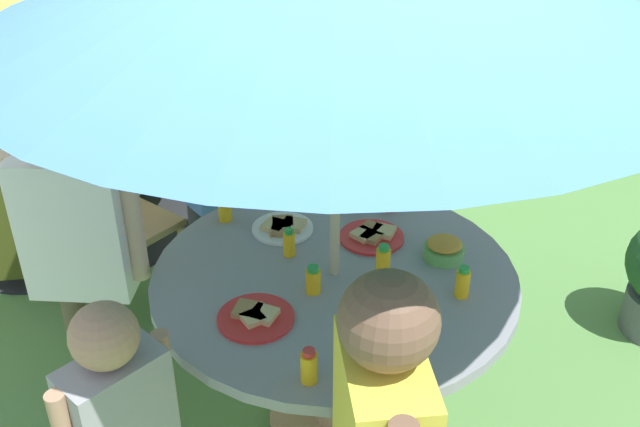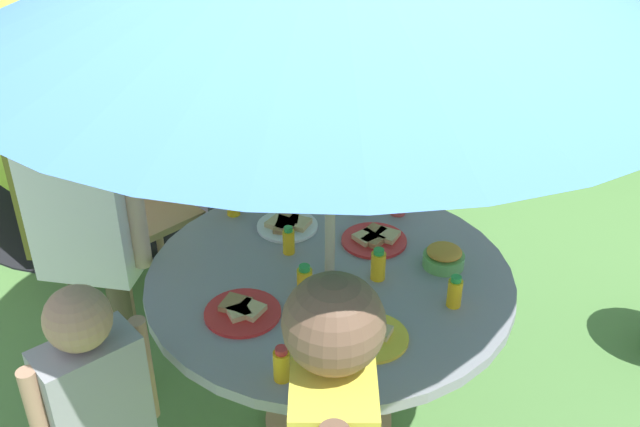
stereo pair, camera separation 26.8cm
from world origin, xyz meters
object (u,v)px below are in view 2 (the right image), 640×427
object	(u,v)px
plate_front_edge	(288,225)
juice_bottle_far_left	(305,279)
child_in_blue_shirt	(217,138)
plate_mid_right	(242,311)
child_in_grey_shirt	(95,400)
plate_center_back	(369,337)
juice_bottle_back_edge	(378,265)
snack_bowl	(444,257)
plate_near_right	(375,239)
cup_far	(398,207)
juice_bottle_far_right	(455,292)
wooden_chair	(123,185)
juice_bottle_near_left	(289,241)
garden_table	(329,305)
juice_bottle_mid_left	(233,203)
dome_tent	(87,60)
child_in_white_shirt	(83,210)
juice_bottle_center_front	(282,365)
cup_near	(363,203)

from	to	relation	value
plate_front_edge	juice_bottle_far_left	size ratio (longest dim) A/B	2.30
child_in_blue_shirt	plate_mid_right	bearing A→B (deg)	-19.71
child_in_grey_shirt	plate_center_back	size ratio (longest dim) A/B	4.54
plate_mid_right	juice_bottle_back_edge	world-z (taller)	juice_bottle_back_edge
snack_bowl	plate_near_right	size ratio (longest dim) A/B	0.60
plate_mid_right	cup_far	world-z (taller)	cup_far
plate_center_back	juice_bottle_far_right	distance (m)	0.34
wooden_chair	plate_mid_right	xyz separation A→B (m)	(0.64, -1.25, 0.19)
juice_bottle_near_left	snack_bowl	bearing A→B (deg)	-11.11
garden_table	child_in_grey_shirt	distance (m)	0.92
juice_bottle_mid_left	juice_bottle_near_left	bearing A→B (deg)	-52.50
wooden_chair	juice_bottle_near_left	xyz separation A→B (m)	(0.80, -0.89, 0.23)
dome_tent	juice_bottle_far_right	distance (m)	2.73
plate_front_edge	cup_far	distance (m)	0.46
child_in_blue_shirt	juice_bottle_mid_left	bearing A→B (deg)	-16.01
plate_center_back	child_in_grey_shirt	bearing A→B (deg)	-166.94
snack_bowl	plate_mid_right	distance (m)	0.76
child_in_white_shirt	juice_bottle_far_right	bearing A→B (deg)	-4.53
child_in_white_shirt	child_in_grey_shirt	bearing A→B (deg)	-64.09
plate_mid_right	juice_bottle_back_edge	size ratio (longest dim) A/B	2.08
plate_front_edge	juice_bottle_center_front	distance (m)	0.85
plate_mid_right	wooden_chair	bearing A→B (deg)	117.32
wooden_chair	plate_front_edge	size ratio (longest dim) A/B	4.33
juice_bottle_mid_left	juice_bottle_back_edge	size ratio (longest dim) A/B	0.90
dome_tent	juice_bottle_far_right	xyz separation A→B (m)	(1.68, -2.15, -0.09)
dome_tent	juice_bottle_far_right	world-z (taller)	dome_tent
plate_front_edge	juice_bottle_near_left	xyz separation A→B (m)	(0.00, -0.18, 0.04)
juice_bottle_far_left	juice_bottle_center_front	world-z (taller)	juice_bottle_center_front
juice_bottle_back_edge	plate_front_edge	bearing A→B (deg)	131.86
plate_near_right	cup_near	xyz separation A→B (m)	(-0.02, 0.24, 0.02)
wooden_chair	juice_bottle_center_front	bearing A→B (deg)	-106.14
child_in_white_shirt	juice_bottle_near_left	world-z (taller)	child_in_white_shirt
juice_bottle_back_edge	garden_table	bearing A→B (deg)	167.26
juice_bottle_center_front	child_in_grey_shirt	bearing A→B (deg)	-177.21
cup_near	juice_bottle_back_edge	bearing A→B (deg)	-89.29
cup_far	dome_tent	bearing A→B (deg)	135.72
juice_bottle_near_left	juice_bottle_back_edge	world-z (taller)	juice_bottle_back_edge
child_in_grey_shirt	child_in_blue_shirt	bearing A→B (deg)	41.97
snack_bowl	cup_far	distance (m)	0.39
child_in_white_shirt	snack_bowl	bearing A→B (deg)	5.30
plate_front_edge	cup_near	size ratio (longest dim) A/B	3.92
child_in_white_shirt	plate_mid_right	size ratio (longest dim) A/B	5.58
child_in_blue_shirt	child_in_grey_shirt	bearing A→B (deg)	-38.31
snack_bowl	cup_near	xyz separation A→B (m)	(-0.25, 0.41, -0.01)
garden_table	dome_tent	distance (m)	2.34
dome_tent	child_in_white_shirt	size ratio (longest dim) A/B	1.26
juice_bottle_far_left	juice_bottle_far_right	world-z (taller)	juice_bottle_far_right
garden_table	juice_bottle_near_left	bearing A→B (deg)	136.05
wooden_chair	juice_bottle_mid_left	size ratio (longest dim) A/B	9.44
child_in_grey_shirt	plate_near_right	xyz separation A→B (m)	(0.90, 0.76, 0.05)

